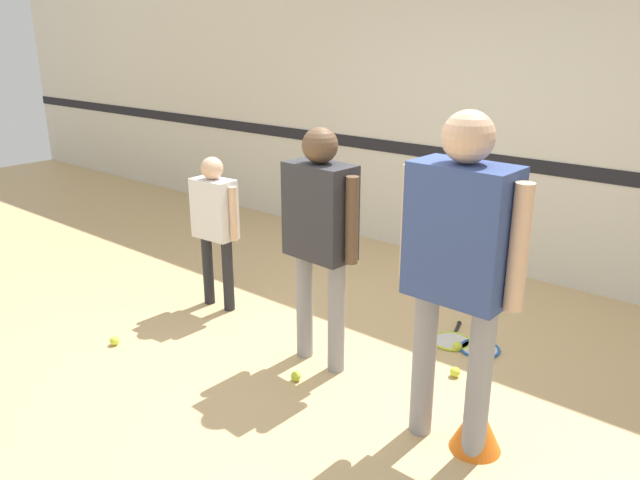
{
  "coord_description": "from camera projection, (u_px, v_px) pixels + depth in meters",
  "views": [
    {
      "loc": [
        2.49,
        -2.75,
        2.13
      ],
      "look_at": [
        0.09,
        0.12,
        0.87
      ],
      "focal_mm": 35.0,
      "sensor_mm": 36.0,
      "label": 1
    }
  ],
  "objects": [
    {
      "name": "ground_plane",
      "position": [
        298.0,
        364.0,
        4.19
      ],
      "size": [
        16.0,
        16.0,
        0.0
      ],
      "primitive_type": "plane",
      "color": "tan"
    },
    {
      "name": "wall_back",
      "position": [
        486.0,
        94.0,
        5.53
      ],
      "size": [
        16.0,
        0.07,
        3.2
      ],
      "color": "silver",
      "rests_on": "ground_plane"
    },
    {
      "name": "person_instructor",
      "position": [
        320.0,
        224.0,
        3.91
      ],
      "size": [
        0.6,
        0.27,
        1.59
      ],
      "rotation": [
        0.0,
        0.0,
        -0.06
      ],
      "color": "gray",
      "rests_on": "ground_plane"
    },
    {
      "name": "person_student_left",
      "position": [
        215.0,
        217.0,
        4.84
      ],
      "size": [
        0.47,
        0.21,
        1.23
      ],
      "rotation": [
        0.0,
        0.0,
        0.07
      ],
      "color": "#232328",
      "rests_on": "ground_plane"
    },
    {
      "name": "person_student_right",
      "position": [
        460.0,
        251.0,
        3.05
      ],
      "size": [
        0.68,
        0.29,
        1.79
      ],
      "rotation": [
        0.0,
        0.0,
        3.12
      ],
      "color": "gray",
      "rests_on": "ground_plane"
    },
    {
      "name": "racket_spare_on_floor",
      "position": [
        452.0,
        340.0,
        4.5
      ],
      "size": [
        0.36,
        0.5,
        0.03
      ],
      "rotation": [
        0.0,
        0.0,
        1.88
      ],
      "color": "#C6D838",
      "rests_on": "ground_plane"
    },
    {
      "name": "racket_second_spare",
      "position": [
        479.0,
        350.0,
        4.36
      ],
      "size": [
        0.36,
        0.52,
        0.03
      ],
      "rotation": [
        0.0,
        0.0,
        5.01
      ],
      "color": "blue",
      "rests_on": "ground_plane"
    },
    {
      "name": "tennis_ball_near_instructor",
      "position": [
        296.0,
        376.0,
        3.99
      ],
      "size": [
        0.07,
        0.07,
        0.07
      ],
      "primitive_type": "sphere",
      "color": "#CCE038",
      "rests_on": "ground_plane"
    },
    {
      "name": "tennis_ball_by_spare_racket",
      "position": [
        457.0,
        346.0,
        4.37
      ],
      "size": [
        0.07,
        0.07,
        0.07
      ],
      "primitive_type": "sphere",
      "color": "#CCE038",
      "rests_on": "ground_plane"
    },
    {
      "name": "tennis_ball_stray_left",
      "position": [
        455.0,
        372.0,
        4.04
      ],
      "size": [
        0.07,
        0.07,
        0.07
      ],
      "primitive_type": "sphere",
      "color": "#CCE038",
      "rests_on": "ground_plane"
    },
    {
      "name": "tennis_ball_stray_right",
      "position": [
        114.0,
        341.0,
        4.44
      ],
      "size": [
        0.07,
        0.07,
        0.07
      ],
      "primitive_type": "sphere",
      "color": "#CCE038",
      "rests_on": "ground_plane"
    },
    {
      "name": "training_cone",
      "position": [
        477.0,
        424.0,
        3.31
      ],
      "size": [
        0.28,
        0.28,
        0.3
      ],
      "color": "orange",
      "rests_on": "ground_plane"
    }
  ]
}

